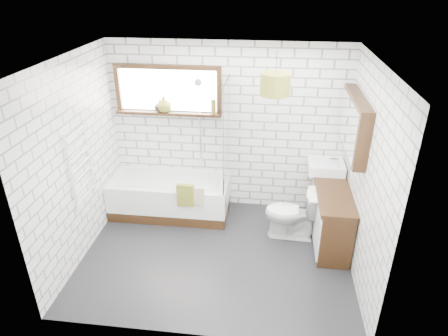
# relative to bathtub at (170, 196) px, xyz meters

# --- Properties ---
(floor) EXTENTS (3.40, 2.60, 0.01)m
(floor) POSITION_rel_bathtub_xyz_m (0.82, -0.92, -0.29)
(floor) COLOR black
(floor) RESTS_ON ground
(ceiling) EXTENTS (3.40, 2.60, 0.01)m
(ceiling) POSITION_rel_bathtub_xyz_m (0.82, -0.92, 2.22)
(ceiling) COLOR white
(ceiling) RESTS_ON ground
(wall_back) EXTENTS (3.40, 0.01, 2.50)m
(wall_back) POSITION_rel_bathtub_xyz_m (0.82, 0.39, 0.97)
(wall_back) COLOR white
(wall_back) RESTS_ON ground
(wall_front) EXTENTS (3.40, 0.01, 2.50)m
(wall_front) POSITION_rel_bathtub_xyz_m (0.82, -2.22, 0.97)
(wall_front) COLOR white
(wall_front) RESTS_ON ground
(wall_left) EXTENTS (0.01, 2.60, 2.50)m
(wall_left) POSITION_rel_bathtub_xyz_m (-0.88, -0.92, 0.97)
(wall_left) COLOR white
(wall_left) RESTS_ON ground
(wall_right) EXTENTS (0.01, 2.60, 2.50)m
(wall_right) POSITION_rel_bathtub_xyz_m (2.53, -0.92, 0.97)
(wall_right) COLOR white
(wall_right) RESTS_ON ground
(window) EXTENTS (1.52, 0.16, 0.68)m
(window) POSITION_rel_bathtub_xyz_m (-0.03, 0.34, 1.52)
(window) COLOR black
(window) RESTS_ON wall_back
(towel_radiator) EXTENTS (0.06, 0.52, 1.00)m
(towel_radiator) POSITION_rel_bathtub_xyz_m (-0.84, -0.92, 0.92)
(towel_radiator) COLOR white
(towel_radiator) RESTS_ON wall_left
(mirror_cabinet) EXTENTS (0.16, 1.20, 0.70)m
(mirror_cabinet) POSITION_rel_bathtub_xyz_m (2.44, -0.32, 1.37)
(mirror_cabinet) COLOR black
(mirror_cabinet) RESTS_ON wall_right
(shower_riser) EXTENTS (0.02, 0.02, 1.30)m
(shower_riser) POSITION_rel_bathtub_xyz_m (0.42, 0.34, 1.07)
(shower_riser) COLOR silver
(shower_riser) RESTS_ON wall_back
(bathtub) EXTENTS (1.74, 0.77, 0.56)m
(bathtub) POSITION_rel_bathtub_xyz_m (0.00, 0.00, 0.00)
(bathtub) COLOR white
(bathtub) RESTS_ON floor
(shower_screen) EXTENTS (0.02, 0.72, 1.50)m
(shower_screen) POSITION_rel_bathtub_xyz_m (0.85, 0.00, 1.03)
(shower_screen) COLOR white
(shower_screen) RESTS_ON bathtub
(towel_green) EXTENTS (0.24, 0.07, 0.33)m
(towel_green) POSITION_rel_bathtub_xyz_m (0.33, -0.38, 0.26)
(towel_green) COLOR olive
(towel_green) RESTS_ON bathtub
(towel_beige) EXTENTS (0.20, 0.05, 0.26)m
(towel_beige) POSITION_rel_bathtub_xyz_m (0.49, -0.38, 0.26)
(towel_beige) COLOR tan
(towel_beige) RESTS_ON bathtub
(vanity) EXTENTS (0.43, 1.35, 0.77)m
(vanity) POSITION_rel_bathtub_xyz_m (2.30, -0.37, 0.11)
(vanity) COLOR black
(vanity) RESTS_ON floor
(basin) EXTENTS (0.49, 0.43, 0.14)m
(basin) POSITION_rel_bathtub_xyz_m (2.24, 0.13, 0.56)
(basin) COLOR white
(basin) RESTS_ON vanity
(tap) EXTENTS (0.04, 0.04, 0.15)m
(tap) POSITION_rel_bathtub_xyz_m (2.40, 0.13, 0.62)
(tap) COLOR silver
(tap) RESTS_ON vanity
(toilet) EXTENTS (0.44, 0.73, 0.73)m
(toilet) POSITION_rel_bathtub_xyz_m (1.79, -0.40, 0.08)
(toilet) COLOR white
(toilet) RESTS_ON floor
(vase_olive) EXTENTS (0.28, 0.28, 0.23)m
(vase_olive) POSITION_rel_bathtub_xyz_m (-0.09, 0.31, 1.31)
(vase_olive) COLOR olive
(vase_olive) RESTS_ON window
(vase_dark) EXTENTS (0.17, 0.17, 0.17)m
(vase_dark) POSITION_rel_bathtub_xyz_m (-0.15, 0.31, 1.28)
(vase_dark) COLOR black
(vase_dark) RESTS_ON window
(bottle) EXTENTS (0.07, 0.07, 0.20)m
(bottle) POSITION_rel_bathtub_xyz_m (0.62, 0.31, 1.30)
(bottle) COLOR olive
(bottle) RESTS_ON window
(pendant) EXTENTS (0.36, 0.36, 0.26)m
(pendant) POSITION_rel_bathtub_xyz_m (1.46, -0.26, 1.82)
(pendant) COLOR olive
(pendant) RESTS_ON ceiling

